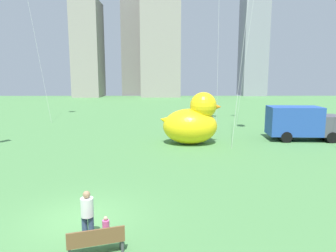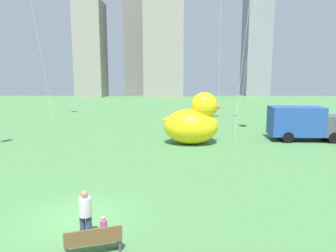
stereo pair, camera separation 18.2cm
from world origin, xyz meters
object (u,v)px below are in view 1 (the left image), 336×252
at_px(park_bench, 96,241).
at_px(person_child, 106,229).
at_px(box_truck, 302,123).
at_px(giant_inflatable_duck, 192,122).
at_px(person_adult, 87,213).

height_order(park_bench, person_child, person_child).
relative_size(park_bench, person_child, 1.88).
height_order(park_bench, box_truck, box_truck).
bearing_deg(giant_inflatable_duck, box_truck, 8.03).
relative_size(park_bench, person_adult, 1.04).
bearing_deg(person_adult, person_child, -19.98).
relative_size(person_child, box_truck, 0.16).
xyz_separation_m(giant_inflatable_duck, box_truck, (9.35, 1.32, -0.32)).
distance_m(giant_inflatable_duck, box_truck, 9.45).
distance_m(person_child, box_truck, 21.19).
relative_size(person_adult, giant_inflatable_duck, 0.35).
bearing_deg(box_truck, person_adult, -131.02).
height_order(person_adult, box_truck, box_truck).
height_order(person_child, giant_inflatable_duck, giant_inflatable_duck).
bearing_deg(box_truck, person_child, -129.27).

